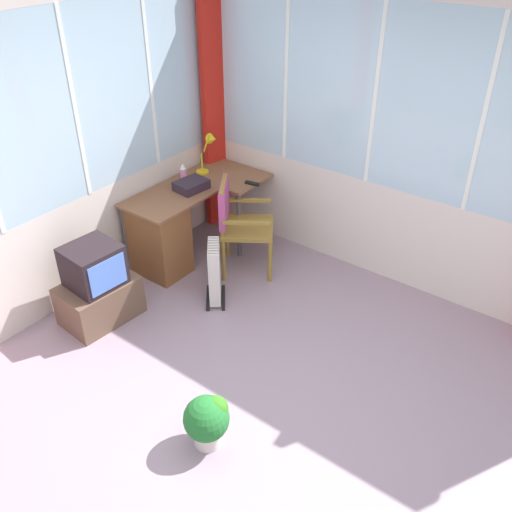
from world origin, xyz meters
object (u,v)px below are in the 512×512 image
at_px(wooden_armchair, 235,216).
at_px(desk_lamp, 210,147).
at_px(desk, 164,232).
at_px(space_heater, 215,271).
at_px(tv_on_stand, 97,288).
at_px(spray_bottle, 183,174).
at_px(paper_tray, 191,185).
at_px(potted_plant, 208,419).
at_px(tv_remote, 252,183).

bearing_deg(wooden_armchair, desk_lamp, 57.78).
bearing_deg(desk, desk_lamp, 4.71).
bearing_deg(desk, space_heater, -97.64).
height_order(wooden_armchair, tv_on_stand, wooden_armchair).
xyz_separation_m(wooden_armchair, tv_on_stand, (-1.32, 0.45, -0.27)).
bearing_deg(spray_bottle, paper_tray, -107.91).
bearing_deg(paper_tray, spray_bottle, 72.09).
height_order(spray_bottle, tv_on_stand, spray_bottle).
relative_size(desk_lamp, wooden_armchair, 0.44).
bearing_deg(space_heater, desk, 82.36).
distance_m(paper_tray, space_heater, 0.93).
xyz_separation_m(spray_bottle, potted_plant, (-1.78, -1.82, -0.61)).
bearing_deg(tv_remote, paper_tray, 128.41).
bearing_deg(tv_on_stand, desk_lamp, 5.61).
bearing_deg(space_heater, potted_plant, -141.28).
distance_m(desk, wooden_armchair, 0.71).
bearing_deg(space_heater, tv_remote, 15.71).
bearing_deg(potted_plant, desk, 51.71).
bearing_deg(tv_remote, desk_lamp, 82.09).
bearing_deg(potted_plant, wooden_armchair, 33.73).
relative_size(desk, paper_tray, 4.79).
bearing_deg(wooden_armchair, tv_remote, 12.87).
relative_size(tv_on_stand, space_heater, 1.25).
bearing_deg(desk_lamp, wooden_armchair, -122.22).
bearing_deg(tv_remote, space_heater, -173.40).
relative_size(paper_tray, tv_on_stand, 0.41).
height_order(tv_remote, potted_plant, tv_remote).
relative_size(desk_lamp, potted_plant, 1.03).
distance_m(tv_remote, spray_bottle, 0.68).
bearing_deg(space_heater, wooden_armchair, 17.94).
xyz_separation_m(wooden_armchair, potted_plant, (-1.77, -1.18, -0.36)).
distance_m(spray_bottle, wooden_armchair, 0.69).
relative_size(spray_bottle, wooden_armchair, 0.23).
bearing_deg(tv_remote, tv_on_stand, 159.11).
distance_m(desk_lamp, space_heater, 1.38).
height_order(spray_bottle, wooden_armchair, spray_bottle).
xyz_separation_m(desk, tv_on_stand, (-0.92, -0.10, -0.08)).
xyz_separation_m(desk, desk_lamp, (0.79, 0.07, 0.60)).
xyz_separation_m(desk_lamp, tv_on_stand, (-1.71, -0.17, -0.68)).
bearing_deg(spray_bottle, wooden_armchair, -90.48).
distance_m(tv_on_stand, potted_plant, 1.70).
bearing_deg(paper_tray, desk_lamp, 15.77).
height_order(desk, spray_bottle, spray_bottle).
xyz_separation_m(desk, potted_plant, (-1.37, -1.73, -0.17)).
height_order(desk, wooden_armchair, wooden_armchair).
bearing_deg(paper_tray, wooden_armchair, -85.21).
relative_size(desk, tv_remote, 9.57).
bearing_deg(wooden_armchair, potted_plant, -146.27).
bearing_deg(wooden_armchair, tv_on_stand, 161.17).
bearing_deg(spray_bottle, tv_on_stand, -171.78).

